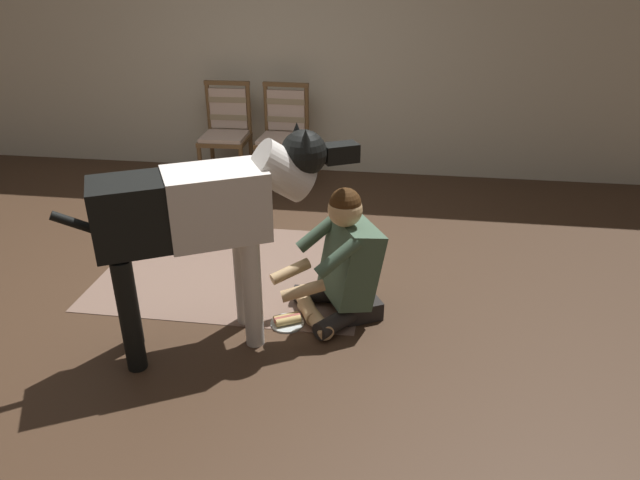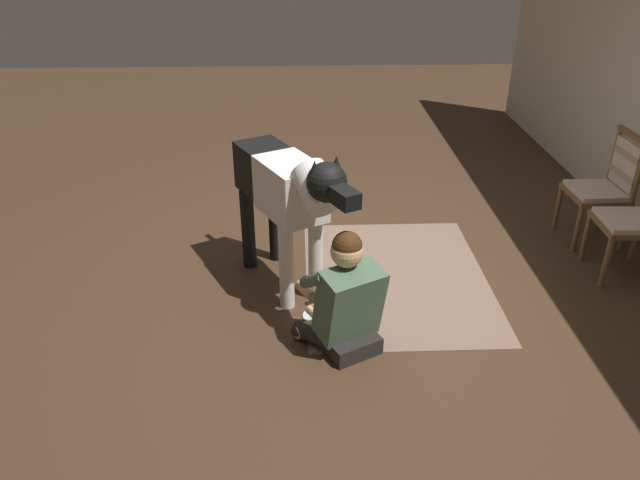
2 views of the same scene
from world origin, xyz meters
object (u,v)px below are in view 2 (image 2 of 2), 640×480
object	(u,v)px
dining_chair_left_of_pair	(608,183)
large_dog	(287,192)
hot_dog_on_plate	(317,313)
person_sitting_on_floor	(345,301)

from	to	relation	value
dining_chair_left_of_pair	large_dog	world-z (taller)	large_dog
dining_chair_left_of_pair	hot_dog_on_plate	size ratio (longest dim) A/B	4.59
person_sitting_on_floor	large_dog	distance (m)	0.93
person_sitting_on_floor	hot_dog_on_plate	world-z (taller)	person_sitting_on_floor
dining_chair_left_of_pair	hot_dog_on_plate	world-z (taller)	dining_chair_left_of_pair
large_dog	person_sitting_on_floor	bearing A→B (deg)	27.83
dining_chair_left_of_pair	person_sitting_on_floor	distance (m)	2.77
person_sitting_on_floor	large_dog	world-z (taller)	large_dog
large_dog	hot_dog_on_plate	distance (m)	0.91
person_sitting_on_floor	hot_dog_on_plate	distance (m)	0.49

